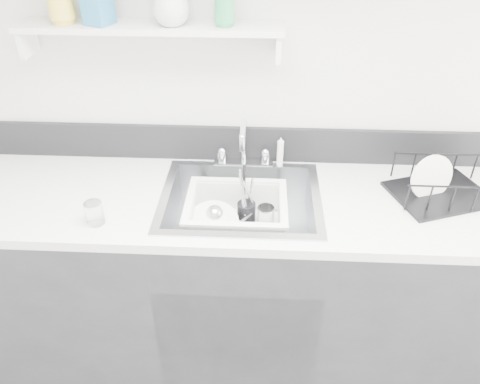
# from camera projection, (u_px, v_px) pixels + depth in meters

# --- Properties ---
(room_shell) EXTENTS (3.50, 3.00, 2.60)m
(room_shell) POSITION_uv_depth(u_px,v_px,m) (217.00, 100.00, 0.78)
(room_shell) COLOR silver
(room_shell) RESTS_ON ground
(counter_run) EXTENTS (3.20, 0.62, 0.92)m
(counter_run) POSITION_uv_depth(u_px,v_px,m) (241.00, 279.00, 2.13)
(counter_run) COLOR #262629
(counter_run) RESTS_ON ground
(backsplash) EXTENTS (3.20, 0.02, 0.16)m
(backsplash) POSITION_uv_depth(u_px,v_px,m) (244.00, 144.00, 2.07)
(backsplash) COLOR black
(backsplash) RESTS_ON counter_run
(sink) EXTENTS (0.64, 0.52, 0.20)m
(sink) POSITION_uv_depth(u_px,v_px,m) (241.00, 215.00, 1.92)
(sink) COLOR silver
(sink) RESTS_ON counter_run
(faucet) EXTENTS (0.26, 0.18, 0.23)m
(faucet) POSITION_uv_depth(u_px,v_px,m) (243.00, 154.00, 2.04)
(faucet) COLOR silver
(faucet) RESTS_ON counter_run
(side_sprayer) EXTENTS (0.03, 0.03, 0.14)m
(side_sprayer) POSITION_uv_depth(u_px,v_px,m) (280.00, 152.00, 2.04)
(side_sprayer) COLOR white
(side_sprayer) RESTS_ON counter_run
(wall_shelf) EXTENTS (1.00, 0.16, 0.12)m
(wall_shelf) POSITION_uv_depth(u_px,v_px,m) (150.00, 29.00, 1.74)
(wall_shelf) COLOR silver
(wall_shelf) RESTS_ON room_shell
(wash_tub) EXTENTS (0.46, 0.40, 0.16)m
(wash_tub) POSITION_uv_depth(u_px,v_px,m) (236.00, 216.00, 1.92)
(wash_tub) COLOR white
(wash_tub) RESTS_ON sink
(plate_stack) EXTENTS (0.26, 0.25, 0.10)m
(plate_stack) POSITION_uv_depth(u_px,v_px,m) (215.00, 228.00, 1.91)
(plate_stack) COLOR white
(plate_stack) RESTS_ON wash_tub
(utensil_cup) EXTENTS (0.08, 0.08, 0.26)m
(utensil_cup) POSITION_uv_depth(u_px,v_px,m) (246.00, 211.00, 1.96)
(utensil_cup) COLOR black
(utensil_cup) RESTS_ON wash_tub
(ladle) EXTENTS (0.33, 0.23, 0.09)m
(ladle) POSITION_uv_depth(u_px,v_px,m) (231.00, 224.00, 1.91)
(ladle) COLOR silver
(ladle) RESTS_ON wash_tub
(tumbler_in_tub) EXTENTS (0.09, 0.09, 0.10)m
(tumbler_in_tub) POSITION_uv_depth(u_px,v_px,m) (266.00, 217.00, 1.93)
(tumbler_in_tub) COLOR white
(tumbler_in_tub) RESTS_ON wash_tub
(tumbler_counter) EXTENTS (0.08, 0.08, 0.09)m
(tumbler_counter) POSITION_uv_depth(u_px,v_px,m) (94.00, 213.00, 1.71)
(tumbler_counter) COLOR white
(tumbler_counter) RESTS_ON counter_run
(dish_rack) EXTENTS (0.44, 0.39, 0.13)m
(dish_rack) POSITION_uv_depth(u_px,v_px,m) (442.00, 182.00, 1.85)
(dish_rack) COLOR black
(dish_rack) RESTS_ON counter_run
(bowl_small) EXTENTS (0.11, 0.11, 0.03)m
(bowl_small) POSITION_uv_depth(u_px,v_px,m) (258.00, 232.00, 1.91)
(bowl_small) COLOR white
(bowl_small) RESTS_ON wash_tub
(soap_bottle_c) EXTENTS (0.14, 0.14, 0.17)m
(soap_bottle_c) POSITION_uv_depth(u_px,v_px,m) (170.00, 1.00, 1.67)
(soap_bottle_c) COLOR silver
(soap_bottle_c) RESTS_ON wall_shelf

